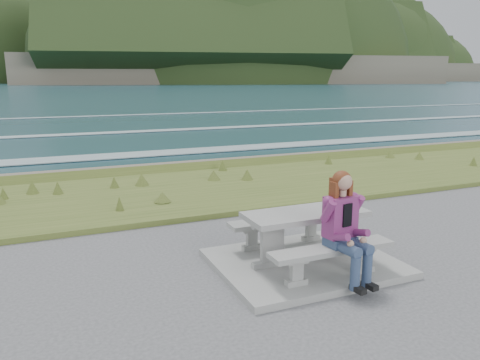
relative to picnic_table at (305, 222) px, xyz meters
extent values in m
cube|color=gray|center=(0.00, 0.00, -0.63)|extent=(2.60, 2.10, 0.10)
cube|color=gray|center=(-0.54, 0.00, -0.54)|extent=(0.62, 0.12, 0.08)
cube|color=gray|center=(-0.54, 0.00, -0.25)|extent=(0.34, 0.09, 0.51)
cube|color=gray|center=(-0.54, 0.00, 0.05)|extent=(0.62, 0.12, 0.08)
cube|color=gray|center=(0.54, 0.00, -0.54)|extent=(0.62, 0.12, 0.08)
cube|color=gray|center=(0.54, 0.00, -0.25)|extent=(0.34, 0.09, 0.51)
cube|color=gray|center=(0.54, 0.00, 0.05)|extent=(0.62, 0.12, 0.08)
cube|color=gray|center=(0.00, 0.00, 0.13)|extent=(1.80, 0.75, 0.08)
cube|color=gray|center=(-0.54, -0.70, -0.54)|extent=(0.30, 0.12, 0.08)
cube|color=gray|center=(-0.54, -0.70, -0.39)|extent=(0.17, 0.09, 0.22)
cube|color=gray|center=(-0.54, -0.70, -0.24)|extent=(0.30, 0.12, 0.08)
cube|color=gray|center=(0.54, -0.70, -0.54)|extent=(0.30, 0.12, 0.08)
cube|color=gray|center=(0.54, -0.70, -0.39)|extent=(0.17, 0.09, 0.22)
cube|color=gray|center=(0.54, -0.70, -0.24)|extent=(0.30, 0.12, 0.08)
cube|color=gray|center=(0.00, -0.70, -0.17)|extent=(1.80, 0.35, 0.07)
cube|color=gray|center=(-0.54, 0.70, -0.54)|extent=(0.30, 0.12, 0.08)
cube|color=gray|center=(-0.54, 0.70, -0.39)|extent=(0.17, 0.09, 0.22)
cube|color=gray|center=(-0.54, 0.70, -0.24)|extent=(0.30, 0.12, 0.08)
cube|color=gray|center=(0.54, 0.70, -0.54)|extent=(0.30, 0.12, 0.08)
cube|color=gray|center=(0.54, 0.70, -0.39)|extent=(0.17, 0.09, 0.22)
cube|color=gray|center=(0.54, 0.70, -0.24)|extent=(0.30, 0.12, 0.08)
cube|color=gray|center=(0.00, 0.70, -0.17)|extent=(1.80, 0.35, 0.07)
cube|color=#435720|center=(0.00, 5.00, -0.68)|extent=(160.00, 4.50, 0.22)
cube|color=#615748|center=(0.00, 7.90, -0.68)|extent=(160.00, 0.80, 2.20)
plane|color=#1B424E|center=(0.00, 430.00, -2.48)|extent=(1600.00, 1600.00, 0.00)
cube|color=#B6C3C4|center=(0.00, 14.00, -2.42)|extent=(220.00, 3.00, 0.06)
cube|color=#B6C3C4|center=(0.00, 22.00, -2.42)|extent=(220.00, 2.00, 0.06)
cube|color=#B6C3C4|center=(0.00, 34.00, -2.42)|extent=(220.00, 1.40, 0.06)
cube|color=#B6C3C4|center=(0.00, 52.00, -2.42)|extent=(220.00, 1.00, 0.06)
cube|color=#615748|center=(130.00, 330.00, 6.52)|extent=(296.14, 193.70, 18.00)
ellipsoid|color=black|center=(130.00, 330.00, 9.52)|extent=(311.77, 210.10, 207.21)
cube|color=#615748|center=(320.00, 420.00, 6.52)|extent=(224.66, 148.06, 18.00)
ellipsoid|color=black|center=(320.00, 420.00, 9.52)|extent=(236.23, 161.33, 158.45)
cube|color=#615748|center=(480.00, 520.00, 6.52)|extent=(197.87, 126.05, 18.00)
ellipsoid|color=black|center=(480.00, 520.00, 9.52)|extent=(207.79, 137.80, 115.79)
cube|color=navy|center=(0.15, -0.92, -0.30)|extent=(0.48, 0.78, 0.57)
cube|color=#802C6A|center=(0.12, -0.68, 0.27)|extent=(0.46, 0.30, 0.55)
sphere|color=tan|center=(0.12, -0.70, 0.75)|extent=(0.24, 0.24, 0.24)
sphere|color=#5E2415|center=(0.12, -0.67, 0.76)|extent=(0.26, 0.26, 0.26)
camera|label=1|loc=(-3.45, -5.63, 2.08)|focal=35.00mm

